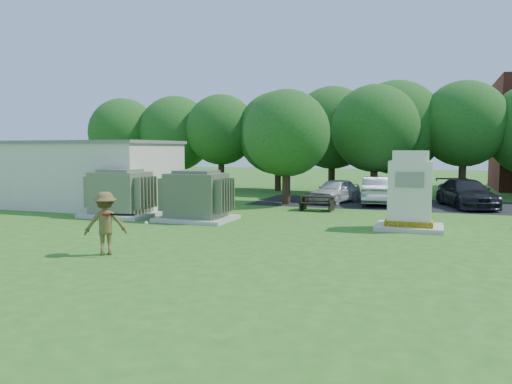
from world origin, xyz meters
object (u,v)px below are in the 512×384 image
at_px(transformer_left, 121,194).
at_px(batter, 105,223).
at_px(person_by_generator, 401,207).
at_px(car_dark, 466,193).
at_px(picnic_table, 317,202).
at_px(car_white, 335,191).
at_px(transformer_right, 196,197).
at_px(car_silver_a, 379,190).
at_px(generator_cabinet, 410,195).

xyz_separation_m(transformer_left, batter, (4.34, -6.91, -0.08)).
distance_m(person_by_generator, car_dark, 8.88).
bearing_deg(picnic_table, car_dark, 29.32).
distance_m(transformer_left, person_by_generator, 11.84).
bearing_deg(car_white, transformer_right, -99.48).
bearing_deg(transformer_left, person_by_generator, 1.15).
bearing_deg(car_silver_a, picnic_table, 52.67).
distance_m(car_white, car_silver_a, 2.33).
relative_size(picnic_table, batter, 0.91).
bearing_deg(transformer_right, car_silver_a, 53.44).
distance_m(transformer_right, batter, 6.94).
bearing_deg(transformer_left, picnic_table, 32.54).
height_order(picnic_table, car_silver_a, car_silver_a).
bearing_deg(person_by_generator, generator_cabinet, -122.43).
height_order(transformer_left, batter, transformer_left).
height_order(transformer_right, batter, transformer_right).
relative_size(person_by_generator, car_white, 0.44).
height_order(transformer_right, person_by_generator, transformer_right).
bearing_deg(picnic_table, generator_cabinet, -44.19).
distance_m(picnic_table, car_dark, 7.80).
bearing_deg(transformer_right, person_by_generator, 1.67).
distance_m(batter, car_dark, 18.62).
relative_size(transformer_left, person_by_generator, 1.78).
xyz_separation_m(car_white, car_silver_a, (2.33, -0.02, 0.08)).
height_order(car_silver_a, car_dark, car_silver_a).
relative_size(transformer_right, car_white, 0.78).
bearing_deg(transformer_right, transformer_left, 180.00).
xyz_separation_m(transformer_right, person_by_generator, (8.14, 0.24, -0.13)).
distance_m(generator_cabinet, car_white, 9.23).
bearing_deg(car_silver_a, person_by_generator, 97.04).
relative_size(generator_cabinet, batter, 1.63).
relative_size(car_white, car_silver_a, 0.86).
bearing_deg(generator_cabinet, car_dark, 73.89).
distance_m(transformer_left, picnic_table, 9.12).
relative_size(batter, person_by_generator, 1.05).
bearing_deg(batter, transformer_left, -94.42).
bearing_deg(car_white, person_by_generator, -48.82).
bearing_deg(batter, car_dark, -159.52).
relative_size(transformer_right, batter, 1.69).
relative_size(picnic_table, car_white, 0.42).
distance_m(picnic_table, car_white, 3.83).
xyz_separation_m(person_by_generator, car_silver_a, (-1.69, 8.46, -0.11)).
distance_m(generator_cabinet, batter, 10.80).
relative_size(generator_cabinet, car_white, 0.75).
xyz_separation_m(generator_cabinet, picnic_table, (-4.45, 4.32, -0.84)).
bearing_deg(generator_cabinet, person_by_generator, -130.06).
height_order(picnic_table, person_by_generator, person_by_generator).
height_order(batter, person_by_generator, batter).
distance_m(transformer_right, person_by_generator, 8.14).
bearing_deg(person_by_generator, picnic_table, -40.59).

